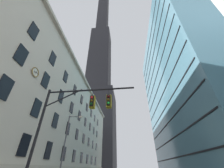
% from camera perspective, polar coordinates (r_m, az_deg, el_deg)
% --- Properties ---
extents(station_building, '(17.60, 60.49, 23.28)m').
position_cam_1_polar(station_building, '(37.56, -26.19, -14.45)').
color(station_building, beige).
rests_on(station_building, ground).
extents(dark_skyscraper, '(25.13, 25.13, 233.81)m').
position_cam_1_polar(dark_skyscraper, '(111.57, -5.54, 4.89)').
color(dark_skyscraper, black).
rests_on(dark_skyscraper, ground).
extents(glass_office_midrise, '(18.17, 45.25, 49.33)m').
position_cam_1_polar(glass_office_midrise, '(48.59, 29.65, -0.03)').
color(glass_office_midrise, teal).
rests_on(glass_office_midrise, ground).
extents(traffic_signal_mast, '(7.49, 0.63, 7.53)m').
position_cam_1_polar(traffic_signal_mast, '(10.75, -14.69, -11.94)').
color(traffic_signal_mast, black).
rests_on(traffic_signal_mast, sidewalk_left).
extents(street_lamppost, '(2.05, 0.32, 8.06)m').
position_cam_1_polar(street_lamppost, '(19.40, -18.82, -22.19)').
color(street_lamppost, '#47474C').
rests_on(street_lamppost, sidewalk_left).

